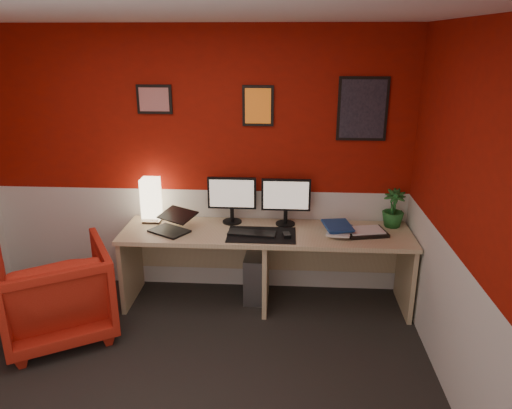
% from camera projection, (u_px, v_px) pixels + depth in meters
% --- Properties ---
extents(ground, '(4.00, 3.50, 0.01)m').
position_uv_depth(ground, '(157.00, 405.00, 3.30)').
color(ground, black).
rests_on(ground, ground).
extents(ceiling, '(4.00, 3.50, 0.01)m').
position_uv_depth(ceiling, '(124.00, 11.00, 2.49)').
color(ceiling, white).
rests_on(ceiling, ground).
extents(wall_back, '(4.00, 0.01, 2.50)m').
position_uv_depth(wall_back, '(196.00, 164.00, 4.54)').
color(wall_back, '#9A1407').
rests_on(wall_back, ground).
extents(wall_right, '(0.01, 3.50, 2.50)m').
position_uv_depth(wall_right, '(486.00, 245.00, 2.77)').
color(wall_right, '#9A1407').
rests_on(wall_right, ground).
extents(wainscot_back, '(4.00, 0.01, 1.00)m').
position_uv_depth(wainscot_back, '(199.00, 238.00, 4.78)').
color(wainscot_back, silver).
rests_on(wainscot_back, ground).
extents(wainscot_right, '(0.01, 3.50, 1.00)m').
position_uv_depth(wainscot_right, '(467.00, 355.00, 3.01)').
color(wainscot_right, silver).
rests_on(wainscot_right, ground).
extents(desk, '(2.60, 0.65, 0.73)m').
position_uv_depth(desk, '(266.00, 268.00, 4.46)').
color(desk, tan).
rests_on(desk, ground).
extents(shoji_lamp, '(0.16, 0.16, 0.40)m').
position_uv_depth(shoji_lamp, '(151.00, 201.00, 4.52)').
color(shoji_lamp, '#FFE5B2').
rests_on(shoji_lamp, desk).
extents(laptop, '(0.40, 0.37, 0.22)m').
position_uv_depth(laptop, '(169.00, 220.00, 4.29)').
color(laptop, black).
rests_on(laptop, desk).
extents(monitor_left, '(0.45, 0.06, 0.58)m').
position_uv_depth(monitor_left, '(232.00, 193.00, 4.46)').
color(monitor_left, black).
rests_on(monitor_left, desk).
extents(monitor_right, '(0.45, 0.06, 0.58)m').
position_uv_depth(monitor_right, '(286.00, 195.00, 4.41)').
color(monitor_right, black).
rests_on(monitor_right, desk).
extents(desk_mat, '(0.60, 0.38, 0.01)m').
position_uv_depth(desk_mat, '(261.00, 235.00, 4.26)').
color(desk_mat, black).
rests_on(desk_mat, desk).
extents(keyboard, '(0.43, 0.19, 0.02)m').
position_uv_depth(keyboard, '(252.00, 233.00, 4.26)').
color(keyboard, black).
rests_on(keyboard, desk_mat).
extents(mouse, '(0.08, 0.11, 0.03)m').
position_uv_depth(mouse, '(287.00, 235.00, 4.21)').
color(mouse, black).
rests_on(mouse, desk_mat).
extents(book_bottom, '(0.20, 0.27, 0.03)m').
position_uv_depth(book_bottom, '(331.00, 231.00, 4.32)').
color(book_bottom, navy).
rests_on(book_bottom, desk).
extents(book_middle, '(0.25, 0.31, 0.02)m').
position_uv_depth(book_middle, '(327.00, 230.00, 4.27)').
color(book_middle, silver).
rests_on(book_middle, book_bottom).
extents(book_top, '(0.28, 0.34, 0.03)m').
position_uv_depth(book_top, '(325.00, 227.00, 4.27)').
color(book_top, navy).
rests_on(book_top, book_middle).
extents(zen_tray, '(0.39, 0.32, 0.03)m').
position_uv_depth(zen_tray, '(366.00, 232.00, 4.28)').
color(zen_tray, black).
rests_on(zen_tray, desk).
extents(potted_plant, '(0.23, 0.23, 0.35)m').
position_uv_depth(potted_plant, '(393.00, 208.00, 4.40)').
color(potted_plant, '#19591E').
rests_on(potted_plant, desk).
extents(pc_tower, '(0.22, 0.46, 0.45)m').
position_uv_depth(pc_tower, '(256.00, 274.00, 4.64)').
color(pc_tower, '#99999E').
rests_on(pc_tower, ground).
extents(armchair, '(1.15, 1.16, 0.78)m').
position_uv_depth(armchair, '(56.00, 292.00, 3.98)').
color(armchair, red).
rests_on(armchair, ground).
extents(art_left, '(0.32, 0.02, 0.26)m').
position_uv_depth(art_left, '(154.00, 99.00, 4.36)').
color(art_left, red).
rests_on(art_left, wall_back).
extents(art_center, '(0.28, 0.02, 0.36)m').
position_uv_depth(art_center, '(258.00, 106.00, 4.32)').
color(art_center, orange).
rests_on(art_center, wall_back).
extents(art_right, '(0.44, 0.02, 0.56)m').
position_uv_depth(art_right, '(363.00, 109.00, 4.26)').
color(art_right, black).
rests_on(art_right, wall_back).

